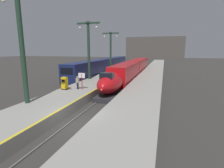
{
  "coord_description": "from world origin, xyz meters",
  "views": [
    {
      "loc": [
        6.58,
        -11.97,
        6.09
      ],
      "look_at": [
        0.35,
        8.72,
        1.8
      ],
      "focal_mm": 27.77,
      "sensor_mm": 36.0,
      "label": 1
    }
  ],
  "objects_px": {
    "highspeed_train_main": "(132,70)",
    "station_column_far": "(111,48)",
    "regional_train_adjacent": "(105,65)",
    "rolling_suitcase": "(113,73)",
    "ticket_machine_yellow": "(65,84)",
    "departure_info_board": "(82,78)",
    "passenger_mid_platform": "(77,82)",
    "station_column_near": "(21,38)",
    "passenger_near_edge": "(111,70)",
    "station_column_mid": "(89,45)"
  },
  "relations": [
    {
      "from": "station_column_far",
      "to": "departure_info_board",
      "type": "height_order",
      "value": "station_column_far"
    },
    {
      "from": "highspeed_train_main",
      "to": "station_column_mid",
      "type": "bearing_deg",
      "value": -123.88
    },
    {
      "from": "station_column_near",
      "to": "departure_info_board",
      "type": "bearing_deg",
      "value": 70.48
    },
    {
      "from": "ticket_machine_yellow",
      "to": "station_column_near",
      "type": "bearing_deg",
      "value": -93.28
    },
    {
      "from": "highspeed_train_main",
      "to": "station_column_mid",
      "type": "xyz_separation_m",
      "value": [
        -5.9,
        -8.79,
        4.88
      ]
    },
    {
      "from": "passenger_mid_platform",
      "to": "station_column_mid",
      "type": "bearing_deg",
      "value": 103.37
    },
    {
      "from": "highspeed_train_main",
      "to": "passenger_near_edge",
      "type": "bearing_deg",
      "value": -142.09
    },
    {
      "from": "ticket_machine_yellow",
      "to": "departure_info_board",
      "type": "bearing_deg",
      "value": 20.03
    },
    {
      "from": "station_column_near",
      "to": "passenger_mid_platform",
      "type": "distance_m",
      "value": 8.65
    },
    {
      "from": "rolling_suitcase",
      "to": "passenger_mid_platform",
      "type": "bearing_deg",
      "value": -92.79
    },
    {
      "from": "station_column_mid",
      "to": "rolling_suitcase",
      "type": "distance_m",
      "value": 8.38
    },
    {
      "from": "highspeed_train_main",
      "to": "passenger_mid_platform",
      "type": "xyz_separation_m",
      "value": [
        -4.02,
        -16.68,
        0.12
      ]
    },
    {
      "from": "passenger_mid_platform",
      "to": "ticket_machine_yellow",
      "type": "relative_size",
      "value": 1.06
    },
    {
      "from": "station_column_near",
      "to": "station_column_far",
      "type": "height_order",
      "value": "station_column_near"
    },
    {
      "from": "regional_train_adjacent",
      "to": "station_column_mid",
      "type": "xyz_separation_m",
      "value": [
        2.2,
        -14.44,
        4.67
      ]
    },
    {
      "from": "passenger_mid_platform",
      "to": "highspeed_train_main",
      "type": "bearing_deg",
      "value": 76.43
    },
    {
      "from": "highspeed_train_main",
      "to": "station_column_near",
      "type": "xyz_separation_m",
      "value": [
        -5.9,
        -23.4,
        5.22
      ]
    },
    {
      "from": "station_column_near",
      "to": "ticket_machine_yellow",
      "type": "distance_m",
      "value": 8.12
    },
    {
      "from": "regional_train_adjacent",
      "to": "station_column_far",
      "type": "distance_m",
      "value": 5.22
    },
    {
      "from": "regional_train_adjacent",
      "to": "station_column_mid",
      "type": "distance_m",
      "value": 15.33
    },
    {
      "from": "passenger_mid_platform",
      "to": "departure_info_board",
      "type": "height_order",
      "value": "departure_info_board"
    },
    {
      "from": "station_column_mid",
      "to": "passenger_mid_platform",
      "type": "height_order",
      "value": "station_column_mid"
    },
    {
      "from": "station_column_near",
      "to": "regional_train_adjacent",
      "type": "bearing_deg",
      "value": 94.33
    },
    {
      "from": "station_column_far",
      "to": "departure_info_board",
      "type": "distance_m",
      "value": 20.94
    },
    {
      "from": "passenger_mid_platform",
      "to": "passenger_near_edge",
      "type": "bearing_deg",
      "value": 88.97
    },
    {
      "from": "station_column_mid",
      "to": "departure_info_board",
      "type": "height_order",
      "value": "station_column_mid"
    },
    {
      "from": "highspeed_train_main",
      "to": "station_column_mid",
      "type": "relative_size",
      "value": 4.0
    },
    {
      "from": "departure_info_board",
      "to": "station_column_near",
      "type": "bearing_deg",
      "value": -109.52
    },
    {
      "from": "station_column_near",
      "to": "ticket_machine_yellow",
      "type": "bearing_deg",
      "value": 86.72
    },
    {
      "from": "rolling_suitcase",
      "to": "ticket_machine_yellow",
      "type": "bearing_deg",
      "value": -98.7
    },
    {
      "from": "passenger_mid_platform",
      "to": "regional_train_adjacent",
      "type": "bearing_deg",
      "value": 100.34
    },
    {
      "from": "highspeed_train_main",
      "to": "station_column_far",
      "type": "distance_m",
      "value": 8.42
    },
    {
      "from": "station_column_mid",
      "to": "rolling_suitcase",
      "type": "bearing_deg",
      "value": 66.43
    },
    {
      "from": "regional_train_adjacent",
      "to": "rolling_suitcase",
      "type": "xyz_separation_m",
      "value": [
        4.75,
        -8.6,
        -0.77
      ]
    },
    {
      "from": "station_column_mid",
      "to": "station_column_far",
      "type": "relative_size",
      "value": 1.06
    },
    {
      "from": "rolling_suitcase",
      "to": "ticket_machine_yellow",
      "type": "height_order",
      "value": "ticket_machine_yellow"
    },
    {
      "from": "rolling_suitcase",
      "to": "station_column_far",
      "type": "bearing_deg",
      "value": 110.44
    },
    {
      "from": "passenger_mid_platform",
      "to": "ticket_machine_yellow",
      "type": "bearing_deg",
      "value": -157.76
    },
    {
      "from": "station_column_far",
      "to": "ticket_machine_yellow",
      "type": "height_order",
      "value": "station_column_far"
    },
    {
      "from": "highspeed_train_main",
      "to": "station_column_far",
      "type": "xyz_separation_m",
      "value": [
        -5.9,
        3.88,
        4.6
      ]
    },
    {
      "from": "passenger_mid_platform",
      "to": "rolling_suitcase",
      "type": "distance_m",
      "value": 13.76
    },
    {
      "from": "station_column_near",
      "to": "station_column_mid",
      "type": "height_order",
      "value": "station_column_near"
    },
    {
      "from": "passenger_mid_platform",
      "to": "ticket_machine_yellow",
      "type": "distance_m",
      "value": 1.67
    },
    {
      "from": "ticket_machine_yellow",
      "to": "departure_info_board",
      "type": "height_order",
      "value": "departure_info_board"
    },
    {
      "from": "passenger_near_edge",
      "to": "passenger_mid_platform",
      "type": "distance_m",
      "value": 13.74
    },
    {
      "from": "highspeed_train_main",
      "to": "passenger_mid_platform",
      "type": "height_order",
      "value": "highspeed_train_main"
    },
    {
      "from": "station_column_near",
      "to": "station_column_far",
      "type": "relative_size",
      "value": 1.13
    },
    {
      "from": "station_column_mid",
      "to": "ticket_machine_yellow",
      "type": "xyz_separation_m",
      "value": [
        0.35,
        -8.52,
        -5.01
      ]
    },
    {
      "from": "regional_train_adjacent",
      "to": "rolling_suitcase",
      "type": "bearing_deg",
      "value": -61.12
    },
    {
      "from": "highspeed_train_main",
      "to": "passenger_mid_platform",
      "type": "relative_size",
      "value": 22.76
    }
  ]
}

